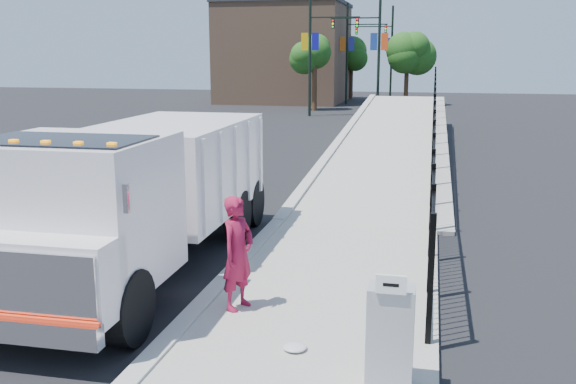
# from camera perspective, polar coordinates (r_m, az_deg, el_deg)

# --- Properties ---
(ground) EXTENTS (120.00, 120.00, 0.00)m
(ground) POSITION_cam_1_polar(r_m,az_deg,el_deg) (11.72, -5.41, -7.99)
(ground) COLOR black
(ground) RESTS_ON ground
(sidewalk) EXTENTS (3.55, 12.00, 0.12)m
(sidewalk) POSITION_cam_1_polar(r_m,az_deg,el_deg) (9.46, 2.15, -12.66)
(sidewalk) COLOR #9E998E
(sidewalk) RESTS_ON ground
(curb) EXTENTS (0.30, 12.00, 0.16)m
(curb) POSITION_cam_1_polar(r_m,az_deg,el_deg) (9.94, -9.04, -11.39)
(curb) COLOR #ADAAA3
(curb) RESTS_ON ground
(ramp) EXTENTS (3.95, 24.06, 3.19)m
(ramp) POSITION_cam_1_polar(r_m,az_deg,el_deg) (26.78, 9.64, 3.36)
(ramp) COLOR #9E998E
(ramp) RESTS_ON ground
(iron_fence) EXTENTS (0.10, 28.00, 1.80)m
(iron_fence) POSITION_cam_1_polar(r_m,az_deg,el_deg) (22.66, 12.76, 3.95)
(iron_fence) COLOR black
(iron_fence) RESTS_ON ground
(truck) EXTENTS (2.82, 8.39, 2.86)m
(truck) POSITION_cam_1_polar(r_m,az_deg,el_deg) (12.07, -13.27, 0.29)
(truck) COLOR black
(truck) RESTS_ON ground
(worker) EXTENTS (0.63, 0.76, 1.79)m
(worker) POSITION_cam_1_polar(r_m,az_deg,el_deg) (9.98, -4.48, -5.43)
(worker) COLOR maroon
(worker) RESTS_ON sidewalk
(utility_cabinet) EXTENTS (0.55, 0.40, 1.25)m
(utility_cabinet) POSITION_cam_1_polar(r_m,az_deg,el_deg) (7.90, 9.07, -12.58)
(utility_cabinet) COLOR gray
(utility_cabinet) RESTS_ON sidewalk
(arrow_sign) EXTENTS (0.35, 0.04, 0.22)m
(arrow_sign) POSITION_cam_1_polar(r_m,az_deg,el_deg) (7.41, 9.15, -8.12)
(arrow_sign) COLOR white
(arrow_sign) RESTS_ON utility_cabinet
(debris) EXTENTS (0.33, 0.33, 0.08)m
(debris) POSITION_cam_1_polar(r_m,az_deg,el_deg) (8.90, 0.61, -13.61)
(debris) COLOR silver
(debris) RESTS_ON sidewalk
(light_pole_0) EXTENTS (3.77, 0.22, 8.00)m
(light_pole_0) POSITION_cam_1_polar(r_m,az_deg,el_deg) (42.48, 2.38, 12.63)
(light_pole_0) COLOR black
(light_pole_0) RESTS_ON ground
(light_pole_1) EXTENTS (3.77, 0.22, 8.00)m
(light_pole_1) POSITION_cam_1_polar(r_m,az_deg,el_deg) (43.12, 7.68, 12.53)
(light_pole_1) COLOR black
(light_pole_1) RESTS_ON ground
(light_pole_2) EXTENTS (3.78, 0.22, 8.00)m
(light_pole_2) POSITION_cam_1_polar(r_m,az_deg,el_deg) (52.83, 5.60, 12.50)
(light_pole_2) COLOR black
(light_pole_2) RESTS_ON ground
(light_pole_3) EXTENTS (3.77, 0.22, 8.00)m
(light_pole_3) POSITION_cam_1_polar(r_m,az_deg,el_deg) (56.79, 8.88, 12.39)
(light_pole_3) COLOR black
(light_pole_3) RESTS_ON ground
(tree_0) EXTENTS (2.44, 2.44, 5.22)m
(tree_0) POSITION_cam_1_polar(r_m,az_deg,el_deg) (46.64, 2.39, 12.06)
(tree_0) COLOR #382314
(tree_0) RESTS_ON ground
(tree_1) EXTENTS (2.71, 2.71, 5.36)m
(tree_1) POSITION_cam_1_polar(r_m,az_deg,el_deg) (52.26, 10.56, 11.90)
(tree_1) COLOR #382314
(tree_1) RESTS_ON ground
(tree_2) EXTENTS (2.74, 2.74, 5.37)m
(tree_2) POSITION_cam_1_polar(r_m,az_deg,el_deg) (59.46, 5.67, 12.06)
(tree_2) COLOR #382314
(tree_2) RESTS_ON ground
(building) EXTENTS (10.00, 10.00, 8.00)m
(building) POSITION_cam_1_polar(r_m,az_deg,el_deg) (55.85, -0.27, 12.16)
(building) COLOR #8C664C
(building) RESTS_ON ground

